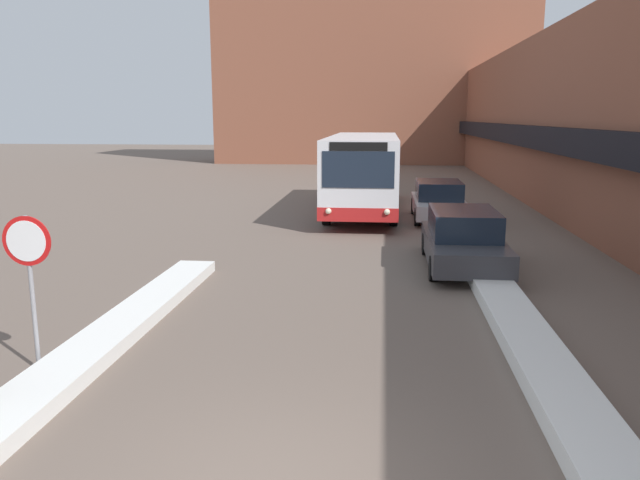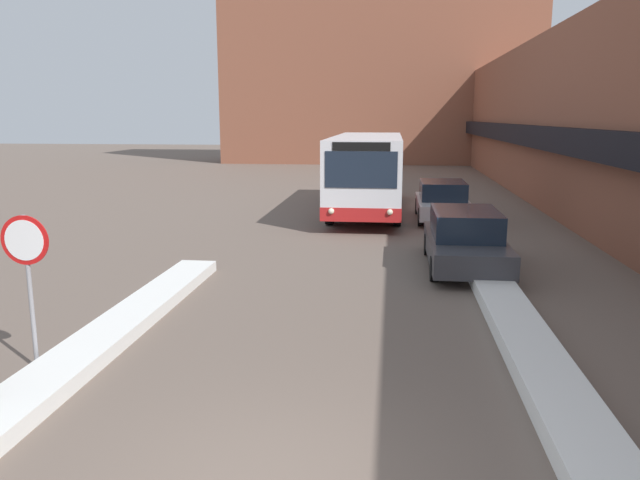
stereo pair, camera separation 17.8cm
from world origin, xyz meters
TOP-DOWN VIEW (x-y plane):
  - building_row_right at (9.97, 24.00)m, footprint 5.50×60.00m
  - building_backdrop_far at (0.00, 49.30)m, footprint 26.00×8.00m
  - snow_bank_left at (-3.60, 3.69)m, footprint 0.90×11.33m
  - snow_bank_right at (3.60, 4.65)m, footprint 0.90×11.79m
  - city_bus at (0.27, 19.91)m, footprint 2.72×10.87m
  - parked_car_front at (3.20, 10.43)m, footprint 1.93×4.71m
  - parked_car_middle at (3.20, 18.11)m, footprint 1.92×4.49m
  - stop_sign at (-4.19, 2.86)m, footprint 0.76×0.08m

SIDE VIEW (x-z plane):
  - snow_bank_left at x=-3.60m, z-range 0.00..0.25m
  - snow_bank_right at x=3.60m, z-range 0.00..0.29m
  - parked_car_middle at x=3.20m, z-range 0.00..1.48m
  - parked_car_front at x=3.20m, z-range -0.01..1.50m
  - city_bus at x=0.27m, z-range 0.15..3.26m
  - stop_sign at x=-4.19m, z-range 0.55..2.99m
  - building_row_right at x=9.97m, z-range -0.01..7.38m
  - building_backdrop_far at x=0.00m, z-range 0.00..19.87m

